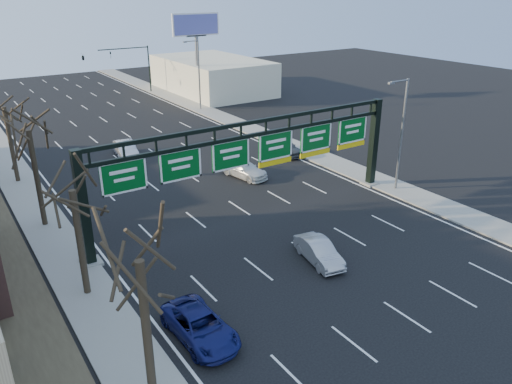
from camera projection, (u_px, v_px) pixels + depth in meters
ground at (328, 265)px, 29.79m from camera, size 160.00×160.00×0.00m
sidewalk_left at (30, 201)px, 38.56m from camera, size 3.00×120.00×0.12m
sidewalk_right at (293, 146)px, 51.68m from camera, size 3.00×120.00×0.12m
lane_markings at (181, 170)px, 45.14m from camera, size 21.60×120.00×0.01m
sign_gantry at (256, 156)px, 34.23m from camera, size 24.60×1.20×7.20m
building_right_distant at (212, 75)px, 77.47m from camera, size 12.00×20.00×5.00m
tree_near at (137, 235)px, 17.28m from camera, size 3.60×3.60×8.86m
tree_gantry at (69, 171)px, 24.33m from camera, size 3.60×3.60×8.48m
tree_mid at (25, 115)px, 31.73m from camera, size 3.60×3.60×9.24m
tree_far at (1, 94)px, 39.55m from camera, size 3.60×3.60×8.86m
streetlight_near at (401, 129)px, 38.83m from camera, size 2.15×0.22×9.00m
streetlight_far at (198, 71)px, 64.94m from camera, size 2.15×0.22×9.00m
billboard_right at (196, 35)px, 68.53m from camera, size 7.00×0.50×12.00m
traffic_signal_mast at (109, 59)px, 72.82m from camera, size 10.16×0.54×7.00m
car_blue_suv at (200, 326)px, 23.44m from camera, size 2.36×4.87×1.34m
car_silver_sedan at (319, 252)px, 29.98m from camera, size 2.14×4.27×1.34m
car_white_wagon at (244, 169)px, 43.32m from camera, size 2.81×4.94×1.35m
car_grey_far at (285, 147)px, 48.96m from camera, size 1.90×4.47×1.51m
car_silver_distant at (126, 150)px, 48.13m from camera, size 2.35×4.95×1.57m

